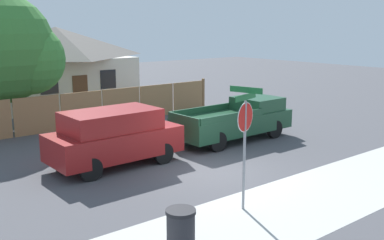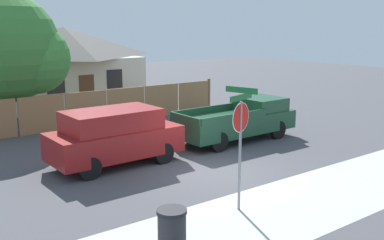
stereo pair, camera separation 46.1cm
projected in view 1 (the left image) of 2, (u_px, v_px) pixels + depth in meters
name	position (u px, v px, depth m)	size (l,w,h in m)	color
ground_plane	(212.00, 171.00, 14.96)	(80.00, 80.00, 0.00)	#47474C
sidewalk_strip	(299.00, 203.00, 12.21)	(36.00, 3.20, 0.01)	#B2B2AD
wooden_fence	(102.00, 107.00, 21.84)	(12.93, 0.12, 1.79)	#997047
house	(58.00, 64.00, 27.52)	(8.54, 6.63, 4.68)	beige
oak_tree	(4.00, 50.00, 20.05)	(5.26, 5.01, 6.28)	brown
red_suv	(114.00, 136.00, 15.31)	(4.53, 2.08, 1.95)	maroon
orange_pickup	(237.00, 120.00, 18.90)	(5.41, 2.05, 1.70)	#1E472D
stop_sign	(245.00, 127.00, 11.39)	(0.99, 0.89, 3.24)	gray
trash_bin	(181.00, 231.00, 9.48)	(0.65, 0.65, 0.97)	#28282D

